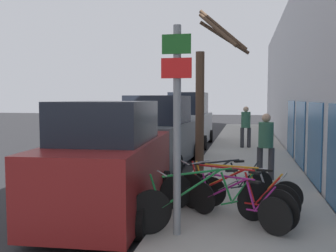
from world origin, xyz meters
name	(u,v)px	position (x,y,z in m)	size (l,w,h in m)	color
ground_plane	(172,164)	(0.00, 11.20, 0.00)	(80.00, 80.00, 0.00)	#28282B
sidewalk_curb	(247,153)	(2.60, 14.00, 0.07)	(3.20, 32.00, 0.15)	#9E9B93
building_facade	(294,75)	(4.35, 13.92, 3.22)	(0.23, 32.00, 6.50)	#BCBCC1
signpost	(177,124)	(1.47, 4.15, 1.91)	(0.47, 0.14, 3.28)	gray
bicycle_0	(206,203)	(1.89, 4.57, 0.57)	(2.28, 1.41, 0.99)	black
bicycle_1	(235,203)	(2.37, 4.84, 0.51)	(1.76, 1.25, 0.84)	black
bicycle_2	(232,197)	(2.30, 5.09, 0.56)	(2.16, 1.39, 0.96)	black
bicycle_3	(236,192)	(2.36, 5.45, 0.55)	(2.22, 1.08, 0.92)	black
bicycle_4	(248,191)	(2.59, 5.73, 0.51)	(2.04, 0.44, 0.83)	black
bicycle_5	(219,186)	(2.01, 5.89, 0.55)	(2.19, 1.20, 0.93)	black
parked_car_0	(110,163)	(-0.12, 5.40, 1.03)	(2.22, 4.55, 2.25)	maroon
parked_car_1	(160,134)	(-0.33, 10.84, 1.08)	(2.29, 4.81, 2.40)	#51565B
parked_car_2	(189,122)	(-0.16, 16.48, 1.16)	(2.02, 4.69, 2.58)	#B2B7BC
pedestrian_near	(266,141)	(3.06, 8.64, 1.16)	(0.45, 0.39, 1.76)	#333338
pedestrian_far	(246,124)	(2.54, 15.11, 1.19)	(0.46, 0.40, 1.80)	#333338
street_tree	(203,105)	(1.52, 7.46, 2.15)	(1.28, 1.46, 4.26)	#4C3828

